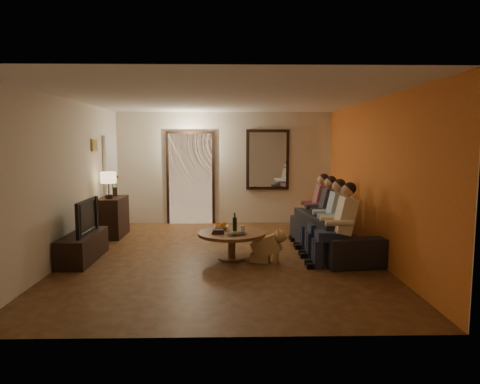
{
  "coord_description": "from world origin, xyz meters",
  "views": [
    {
      "loc": [
        0.15,
        -6.99,
        1.89
      ],
      "look_at": [
        0.3,
        0.3,
        1.05
      ],
      "focal_mm": 32.0,
      "sensor_mm": 36.0,
      "label": 1
    }
  ],
  "objects_px": {
    "tv_stand": "(83,247)",
    "person_b": "(332,221)",
    "tv": "(81,217)",
    "sofa": "(333,233)",
    "dog": "(266,245)",
    "dresser": "(113,217)",
    "coffee_table": "(232,246)",
    "table_lamp": "(109,185)",
    "person_d": "(317,210)",
    "wine_bottle": "(235,221)",
    "laptop": "(238,235)",
    "person_c": "(324,215)",
    "bowl": "(221,227)",
    "person_a": "(341,228)"
  },
  "relations": [
    {
      "from": "person_b",
      "to": "person_c",
      "type": "xyz_separation_m",
      "value": [
        0.0,
        0.6,
        0.0
      ]
    },
    {
      "from": "person_b",
      "to": "dog",
      "type": "bearing_deg",
      "value": -162.97
    },
    {
      "from": "person_b",
      "to": "wine_bottle",
      "type": "relative_size",
      "value": 3.87
    },
    {
      "from": "dresser",
      "to": "dog",
      "type": "xyz_separation_m",
      "value": [
        2.95,
        -1.98,
        -0.12
      ]
    },
    {
      "from": "person_b",
      "to": "laptop",
      "type": "xyz_separation_m",
      "value": [
        -1.56,
        -0.41,
        -0.14
      ]
    },
    {
      "from": "table_lamp",
      "to": "person_d",
      "type": "xyz_separation_m",
      "value": [
        4.06,
        -0.22,
        -0.47
      ]
    },
    {
      "from": "dresser",
      "to": "bowl",
      "type": "bearing_deg",
      "value": -34.82
    },
    {
      "from": "person_c",
      "to": "wine_bottle",
      "type": "xyz_separation_m",
      "value": [
        -1.61,
        -0.63,
        0.01
      ]
    },
    {
      "from": "dog",
      "to": "bowl",
      "type": "xyz_separation_m",
      "value": [
        -0.73,
        0.43,
        0.2
      ]
    },
    {
      "from": "tv",
      "to": "wine_bottle",
      "type": "bearing_deg",
      "value": -87.14
    },
    {
      "from": "person_d",
      "to": "bowl",
      "type": "distance_m",
      "value": 2.15
    },
    {
      "from": "tv",
      "to": "person_d",
      "type": "bearing_deg",
      "value": -71.62
    },
    {
      "from": "tv_stand",
      "to": "person_a",
      "type": "xyz_separation_m",
      "value": [
        4.06,
        -0.45,
        0.38
      ]
    },
    {
      "from": "person_b",
      "to": "laptop",
      "type": "height_order",
      "value": "person_b"
    },
    {
      "from": "sofa",
      "to": "tv",
      "type": "bearing_deg",
      "value": 88.53
    },
    {
      "from": "tv_stand",
      "to": "person_b",
      "type": "bearing_deg",
      "value": 2.12
    },
    {
      "from": "tv_stand",
      "to": "table_lamp",
      "type": "bearing_deg",
      "value": 90.0
    },
    {
      "from": "person_c",
      "to": "coffee_table",
      "type": "bearing_deg",
      "value": -156.31
    },
    {
      "from": "person_a",
      "to": "person_b",
      "type": "distance_m",
      "value": 0.6
    },
    {
      "from": "person_a",
      "to": "tv_stand",
      "type": "bearing_deg",
      "value": 173.68
    },
    {
      "from": "person_b",
      "to": "bowl",
      "type": "relative_size",
      "value": 4.63
    },
    {
      "from": "table_lamp",
      "to": "coffee_table",
      "type": "xyz_separation_m",
      "value": [
        2.41,
        -1.55,
        -0.84
      ]
    },
    {
      "from": "sofa",
      "to": "dog",
      "type": "xyz_separation_m",
      "value": [
        -1.21,
        -0.64,
        -0.06
      ]
    },
    {
      "from": "sofa",
      "to": "laptop",
      "type": "bearing_deg",
      "value": 105.46
    },
    {
      "from": "table_lamp",
      "to": "person_d",
      "type": "distance_m",
      "value": 4.1
    },
    {
      "from": "person_a",
      "to": "coffee_table",
      "type": "height_order",
      "value": "person_a"
    },
    {
      "from": "person_c",
      "to": "tv",
      "type": "bearing_deg",
      "value": -169.54
    },
    {
      "from": "laptop",
      "to": "person_d",
      "type": "bearing_deg",
      "value": 17.3
    },
    {
      "from": "table_lamp",
      "to": "laptop",
      "type": "bearing_deg",
      "value": -36.11
    },
    {
      "from": "person_d",
      "to": "wine_bottle",
      "type": "height_order",
      "value": "person_d"
    },
    {
      "from": "bowl",
      "to": "table_lamp",
      "type": "bearing_deg",
      "value": 149.18
    },
    {
      "from": "table_lamp",
      "to": "person_c",
      "type": "distance_m",
      "value": 4.17
    },
    {
      "from": "dresser",
      "to": "dog",
      "type": "distance_m",
      "value": 3.56
    },
    {
      "from": "sofa",
      "to": "person_b",
      "type": "distance_m",
      "value": 0.41
    },
    {
      "from": "tv",
      "to": "person_d",
      "type": "distance_m",
      "value": 4.28
    },
    {
      "from": "sofa",
      "to": "wine_bottle",
      "type": "bearing_deg",
      "value": 93.21
    },
    {
      "from": "person_a",
      "to": "bowl",
      "type": "xyz_separation_m",
      "value": [
        -1.84,
        0.69,
        -0.12
      ]
    },
    {
      "from": "table_lamp",
      "to": "tv",
      "type": "relative_size",
      "value": 0.56
    },
    {
      "from": "person_b",
      "to": "person_d",
      "type": "bearing_deg",
      "value": 90.0
    },
    {
      "from": "dresser",
      "to": "coffee_table",
      "type": "relative_size",
      "value": 0.82
    },
    {
      "from": "person_b",
      "to": "bowl",
      "type": "height_order",
      "value": "person_b"
    },
    {
      "from": "table_lamp",
      "to": "wine_bottle",
      "type": "distance_m",
      "value": 2.89
    },
    {
      "from": "dog",
      "to": "tv",
      "type": "bearing_deg",
      "value": -166.33
    },
    {
      "from": "tv",
      "to": "person_b",
      "type": "height_order",
      "value": "person_b"
    },
    {
      "from": "wine_bottle",
      "to": "sofa",
      "type": "bearing_deg",
      "value": 10.85
    },
    {
      "from": "tv",
      "to": "sofa",
      "type": "distance_m",
      "value": 4.2
    },
    {
      "from": "person_b",
      "to": "person_c",
      "type": "distance_m",
      "value": 0.6
    },
    {
      "from": "person_c",
      "to": "bowl",
      "type": "height_order",
      "value": "person_c"
    },
    {
      "from": "wine_bottle",
      "to": "bowl",
      "type": "bearing_deg",
      "value": 152.45
    },
    {
      "from": "person_a",
      "to": "dog",
      "type": "distance_m",
      "value": 1.18
    }
  ]
}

